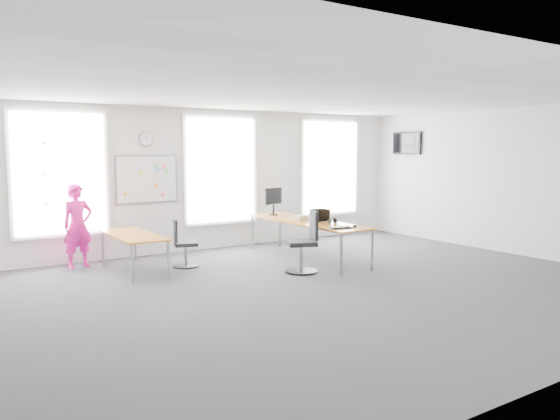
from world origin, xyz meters
TOP-DOWN VIEW (x-y plane):
  - floor at (0.00, 0.00)m, footprint 10.00×10.00m
  - ceiling at (0.00, 0.00)m, footprint 10.00×10.00m
  - wall_back at (0.00, 4.00)m, footprint 10.00×0.00m
  - wall_right at (5.00, 0.00)m, footprint 0.00×10.00m
  - window_left at (-3.00, 3.97)m, footprint 1.60×0.06m
  - window_mid at (0.30, 3.97)m, footprint 1.60×0.06m
  - window_right at (3.30, 3.97)m, footprint 1.60×0.06m
  - desk_right at (1.13, 1.94)m, footprint 0.83×3.12m
  - desk_left at (-2.08, 2.69)m, footprint 0.73×1.81m
  - chair_right at (0.40, 0.98)m, footprint 0.64×0.64m
  - chair_left at (-1.21, 2.56)m, footprint 0.50×0.50m
  - person at (-2.81, 3.55)m, footprint 0.61×0.46m
  - whiteboard at (-1.35, 3.97)m, footprint 1.20×0.03m
  - wall_clock at (-1.35, 3.97)m, footprint 0.30×0.04m
  - tv at (4.95, 3.00)m, footprint 0.06×0.90m
  - keyboard at (0.99, 0.73)m, footprint 0.43×0.23m
  - mouse at (1.30, 0.71)m, footprint 0.11×0.14m
  - lens_cap at (1.19, 0.99)m, footprint 0.07×0.07m
  - headphones at (1.29, 1.34)m, footprint 0.18×0.09m
  - laptop_sleeve at (1.21, 1.59)m, footprint 0.33×0.25m
  - paper_stack at (1.04, 2.02)m, footprint 0.32×0.27m
  - monitor at (1.08, 3.06)m, footprint 0.50×0.22m

SIDE VIEW (x-z plane):
  - floor at x=0.00m, z-range 0.00..0.00m
  - chair_left at x=-1.21m, z-range -0.05..0.83m
  - chair_right at x=0.40m, z-range -0.07..1.02m
  - desk_left at x=-2.08m, z-range 0.28..0.94m
  - desk_right at x=1.13m, z-range 0.33..1.09m
  - lens_cap at x=1.19m, z-range 0.76..0.77m
  - person at x=-2.81m, z-range 0.00..1.53m
  - keyboard at x=0.99m, z-range 0.76..0.78m
  - mouse at x=1.30m, z-range 0.76..0.80m
  - headphones at x=1.29m, z-range 0.75..0.86m
  - paper_stack at x=1.04m, z-range 0.76..0.86m
  - laptop_sleeve at x=1.21m, z-range 0.76..1.01m
  - monitor at x=1.08m, z-range 0.82..1.39m
  - wall_back at x=0.00m, z-range -3.50..6.50m
  - wall_right at x=5.00m, z-range -3.50..6.50m
  - whiteboard at x=-1.35m, z-range 1.10..2.00m
  - window_left at x=-3.00m, z-range 0.60..2.80m
  - window_mid at x=0.30m, z-range 0.60..2.80m
  - window_right at x=3.30m, z-range 0.60..2.80m
  - tv at x=4.95m, z-range 2.02..2.57m
  - wall_clock at x=-1.35m, z-range 2.20..2.50m
  - ceiling at x=0.00m, z-range 3.00..3.00m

